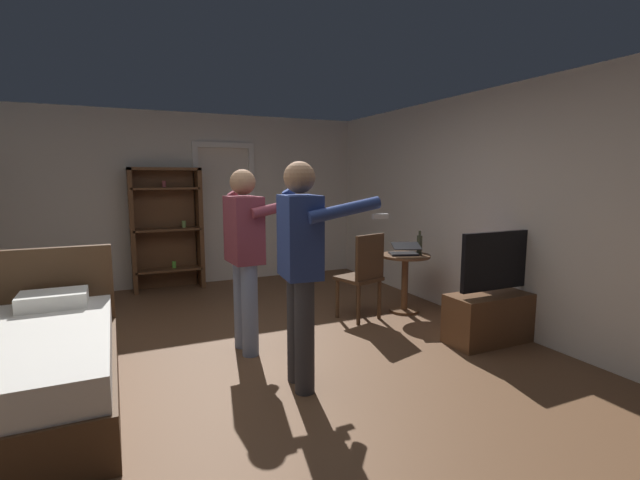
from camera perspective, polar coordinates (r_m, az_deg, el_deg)
name	(u,v)px	position (r m, az deg, el deg)	size (l,w,h in m)	color
ground_plane	(252,369)	(4.00, -8.61, -15.94)	(7.43, 7.43, 0.00)	brown
wall_back	(186,200)	(7.04, -16.71, 4.91)	(5.66, 0.12, 2.55)	silver
wall_right	(502,209)	(5.16, 22.11, 3.63)	(0.12, 7.00, 2.55)	silver
doorway_frame	(225,203)	(7.06, -11.99, 4.65)	(0.93, 0.08, 2.13)	white
bookshelf	(167,224)	(6.80, -18.91, 1.97)	(0.98, 0.32, 1.75)	brown
tv_flatscreen	(497,309)	(4.83, 21.61, -8.19)	(1.07, 0.40, 1.10)	brown
side_table	(405,274)	(5.48, 10.74, -4.23)	(0.59, 0.59, 0.70)	brown
laptop	(404,251)	(5.37, 10.67, -1.38)	(0.41, 0.42, 0.16)	black
bottle_on_table	(419,245)	(5.44, 12.52, -0.58)	(0.06, 0.06, 0.29)	#383C28
wooden_chair	(363,273)	(5.09, 5.53, -4.18)	(0.52, 0.52, 0.99)	#4C331E
person_blue_shirt	(302,260)	(3.38, -2.34, -2.57)	(0.72, 0.58, 1.73)	#333338
person_striped_shirt	(245,248)	(4.14, -9.45, -1.03)	(0.69, 0.57, 1.69)	slate
suitcase_dark	(75,296)	(6.36, -28.63, -6.28)	(0.57, 0.40, 0.31)	black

